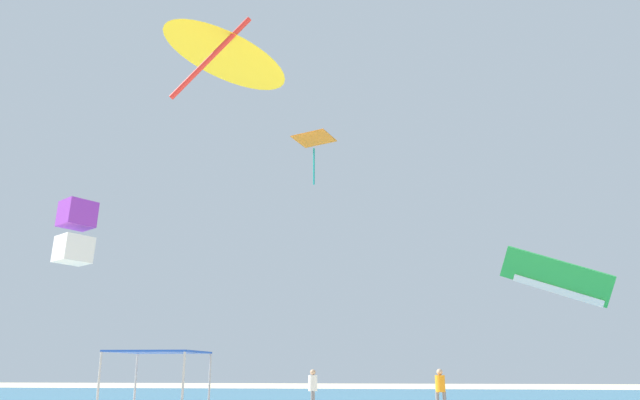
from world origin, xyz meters
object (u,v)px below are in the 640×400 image
Objects in this scene: canopy_tent at (159,355)px; kite_box_purple at (75,232)px; person_leftmost at (313,386)px; kite_parafoil_green at (556,277)px; kite_delta_yellow at (229,47)px; person_near_tent at (440,386)px; kite_diamond_orange at (314,141)px.

kite_box_purple is (-7.50, 7.64, 5.93)m from canopy_tent.
person_leftmost is 18.84m from kite_parafoil_green.
canopy_tent is 10.54m from kite_delta_yellow.
person_near_tent is 15.13m from kite_diamond_orange.
canopy_tent is 0.93× the size of kite_box_purple.
person_leftmost is 0.52× the size of kite_box_purple.
kite_parafoil_green is (13.97, 6.87, -6.73)m from kite_diamond_orange.
kite_parafoil_green reaches higher than person_near_tent.
canopy_tent is 7.95m from person_leftmost.
kite_box_purple is at bearing 47.72° from kite_delta_yellow.
canopy_tent is 1.79× the size of person_leftmost.
kite_box_purple reaches higher than person_leftmost.
kite_diamond_orange is at bearing -143.59° from kite_parafoil_green.
person_near_tent is 1.01× the size of person_leftmost.
kite_delta_yellow is (2.27, -1.45, 10.19)m from canopy_tent.
canopy_tent is 0.64× the size of kite_delta_yellow.
canopy_tent is at bearing -0.15° from kite_diamond_orange.
kite_diamond_orange is (-5.76, 5.75, 12.75)m from person_near_tent.
kite_delta_yellow is at bearing 173.94° from kite_box_purple.
kite_parafoil_green is at bearing -119.86° from kite_box_purple.
canopy_tent reaches higher than person_leftmost.
kite_diamond_orange is 16.96m from kite_parafoil_green.
kite_delta_yellow reaches higher than person_leftmost.
kite_box_purple reaches higher than canopy_tent.
person_leftmost is at bearing 57.54° from canopy_tent.
kite_parafoil_green is (8.21, 12.62, 6.02)m from person_near_tent.
person_near_tent is at bearing -112.81° from kite_parafoil_green.
kite_diamond_orange is at bearing -58.15° from person_near_tent.
kite_box_purple reaches higher than person_near_tent.
kite_parafoil_green is 25.67m from kite_delta_yellow.
kite_diamond_orange is 0.42× the size of kite_parafoil_green.
canopy_tent is 25.96m from kite_parafoil_green.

